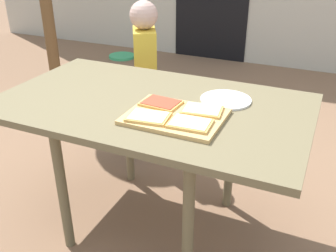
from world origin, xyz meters
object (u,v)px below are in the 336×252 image
object	(u,v)px
pizza_slice_far_left	(161,103)
plate_white_right	(226,100)
garden_hose_coil	(122,56)
pizza_slice_near_left	(148,117)
cutting_board	(175,116)
pizza_slice_near_right	(190,123)
child_left	(145,71)
pizza_slice_far_right	(202,110)
dining_table	(151,115)

from	to	relation	value
pizza_slice_far_left	plate_white_right	size ratio (longest dim) A/B	0.75
plate_white_right	garden_hose_coil	bearing A→B (deg)	129.62
pizza_slice_near_left	plate_white_right	distance (m)	0.42
cutting_board	plate_white_right	size ratio (longest dim) A/B	1.70
pizza_slice_far_left	garden_hose_coil	world-z (taller)	pizza_slice_far_left
pizza_slice_near_left	pizza_slice_far_left	world-z (taller)	same
pizza_slice_near_right	pizza_slice_near_left	xyz separation A→B (m)	(-0.18, -0.01, 0.00)
child_left	garden_hose_coil	xyz separation A→B (m)	(-1.34, 1.94, -0.60)
pizza_slice_far_right	garden_hose_coil	size ratio (longest dim) A/B	0.56
pizza_slice_far_left	child_left	xyz separation A→B (m)	(-0.45, 0.71, -0.13)
dining_table	plate_white_right	bearing A→B (deg)	26.31
plate_white_right	cutting_board	bearing A→B (deg)	-117.48
cutting_board	pizza_slice_far_left	world-z (taller)	pizza_slice_far_left
plate_white_right	dining_table	bearing A→B (deg)	-153.69
dining_table	pizza_slice_far_right	size ratio (longest dim) A/B	7.84
pizza_slice_far_left	garden_hose_coil	size ratio (longest dim) A/B	0.54
pizza_slice_near_right	child_left	size ratio (longest dim) A/B	0.17
pizza_slice_near_left	pizza_slice_near_right	bearing A→B (deg)	4.50
dining_table	pizza_slice_far_left	xyz separation A→B (m)	(0.07, -0.04, 0.09)
pizza_slice_far_right	garden_hose_coil	distance (m)	3.38
pizza_slice_far_right	child_left	size ratio (longest dim) A/B	0.17
garden_hose_coil	pizza_slice_near_left	bearing A→B (deg)	-57.26
child_left	garden_hose_coil	bearing A→B (deg)	124.66
dining_table	pizza_slice_near_right	bearing A→B (deg)	-34.32
plate_white_right	garden_hose_coil	distance (m)	3.26
pizza_slice_near_left	cutting_board	bearing A→B (deg)	41.08
dining_table	pizza_slice_near_left	world-z (taller)	pizza_slice_near_left
pizza_slice_near_left	pizza_slice_far_left	xyz separation A→B (m)	(-0.01, 0.15, 0.00)
pizza_slice_far_right	pizza_slice_far_left	size ratio (longest dim) A/B	1.04
dining_table	plate_white_right	xyz separation A→B (m)	(0.31, 0.15, 0.07)
dining_table	pizza_slice_near_right	size ratio (longest dim) A/B	8.19
plate_white_right	pizza_slice_near_left	bearing A→B (deg)	-123.38
pizza_slice_near_right	garden_hose_coil	distance (m)	3.49
cutting_board	pizza_slice_near_right	distance (m)	0.11
cutting_board	pizza_slice_near_left	world-z (taller)	pizza_slice_near_left
garden_hose_coil	pizza_slice_far_right	bearing A→B (deg)	-53.16
cutting_board	child_left	size ratio (longest dim) A/B	0.38
pizza_slice_far_left	plate_white_right	bearing A→B (deg)	39.39
pizza_slice_near_right	plate_white_right	distance (m)	0.34
cutting_board	plate_white_right	bearing A→B (deg)	62.52
pizza_slice_near_left	pizza_slice_far_right	size ratio (longest dim) A/B	1.00
pizza_slice_near_right	garden_hose_coil	bearing A→B (deg)	125.40
pizza_slice_far_right	child_left	distance (m)	0.96
dining_table	garden_hose_coil	world-z (taller)	dining_table
pizza_slice_near_right	garden_hose_coil	xyz separation A→B (m)	(-1.98, 2.78, -0.73)
garden_hose_coil	pizza_slice_far_left	bearing A→B (deg)	-55.99
dining_table	pizza_slice_far_right	world-z (taller)	pizza_slice_far_right
pizza_slice_near_right	garden_hose_coil	world-z (taller)	pizza_slice_near_right
pizza_slice_near_right	child_left	bearing A→B (deg)	127.03
plate_white_right	pizza_slice_far_left	bearing A→B (deg)	-140.61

